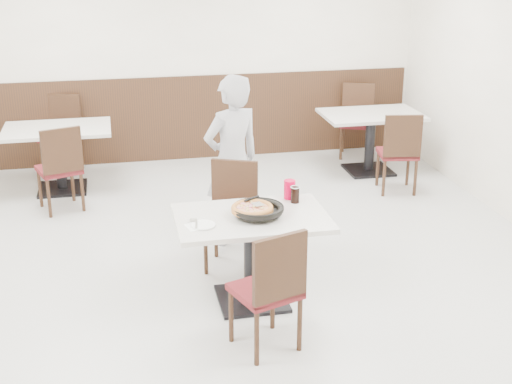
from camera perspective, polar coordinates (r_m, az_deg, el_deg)
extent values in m
plane|color=#AAAAA5|center=(6.34, -1.48, -6.61)|extent=(7.00, 7.00, 0.00)
cube|color=beige|center=(9.24, -5.55, 11.06)|extent=(6.00, 0.04, 2.80)
cube|color=beige|center=(2.72, 11.99, -12.85)|extent=(6.00, 0.04, 2.80)
cube|color=black|center=(9.39, -5.36, 5.92)|extent=(5.90, 0.03, 1.10)
cylinder|color=black|center=(5.62, 0.06, -1.64)|extent=(0.13, 0.13, 0.04)
cylinder|color=black|center=(5.57, 0.15, -1.59)|extent=(0.41, 0.41, 0.01)
cylinder|color=#D78A3F|center=(5.56, -0.30, -1.44)|extent=(0.36, 0.36, 0.02)
cube|color=silver|center=(5.58, 0.15, -0.98)|extent=(0.10, 0.11, 0.00)
cube|color=white|center=(5.42, -4.72, -2.75)|extent=(0.19, 0.19, 0.00)
cylinder|color=white|center=(5.42, -4.26, -2.66)|extent=(0.20, 0.20, 0.01)
cube|color=silver|center=(5.42, -4.80, -2.58)|extent=(0.04, 0.17, 0.00)
cylinder|color=black|center=(5.86, 3.15, -0.25)|extent=(0.08, 0.08, 0.13)
cylinder|color=#CA012E|center=(5.94, 2.71, 0.21)|extent=(0.11, 0.11, 0.16)
imported|color=silver|center=(6.70, -1.92, 2.51)|extent=(0.70, 0.60, 1.64)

